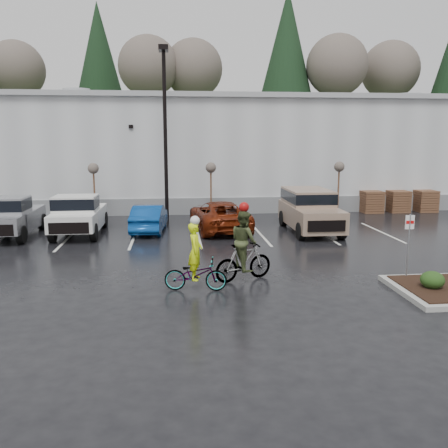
{
  "coord_description": "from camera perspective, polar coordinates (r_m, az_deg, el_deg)",
  "views": [
    {
      "loc": [
        -3.6,
        -13.82,
        4.6
      ],
      "look_at": [
        -1.71,
        4.02,
        1.3
      ],
      "focal_mm": 38.0,
      "sensor_mm": 36.0,
      "label": 1
    }
  ],
  "objects": [
    {
      "name": "warehouse",
      "position": [
        36.0,
        -0.33,
        8.9
      ],
      "size": [
        60.5,
        15.5,
        7.2
      ],
      "color": "#B3B6B8",
      "rests_on": "ground"
    },
    {
      "name": "car_red",
      "position": [
        23.69,
        -0.56,
        1.02
      ],
      "size": [
        2.99,
        5.5,
        1.46
      ],
      "primitive_type": "imported",
      "rotation": [
        0.0,
        0.0,
        3.25
      ],
      "color": "#671D09",
      "rests_on": "ground"
    },
    {
      "name": "fire_lane_sign",
      "position": [
        16.17,
        21.33,
        -1.69
      ],
      "size": [
        0.3,
        0.05,
        2.2
      ],
      "color": "gray",
      "rests_on": "ground"
    },
    {
      "name": "suv_tan",
      "position": [
        23.6,
        10.37,
        1.55
      ],
      "size": [
        2.2,
        5.1,
        2.06
      ],
      "primitive_type": null,
      "color": "gray",
      "rests_on": "ground"
    },
    {
      "name": "pickup_silver",
      "position": [
        24.38,
        -24.09,
        0.97
      ],
      "size": [
        2.1,
        5.2,
        1.96
      ],
      "primitive_type": null,
      "color": "#9899A0",
      "rests_on": "ground"
    },
    {
      "name": "sapling_mid",
      "position": [
        26.96,
        -1.59,
        6.43
      ],
      "size": [
        0.6,
        0.6,
        3.2
      ],
      "color": "#523520",
      "rests_on": "ground"
    },
    {
      "name": "car_blue",
      "position": [
        23.62,
        -8.97,
        0.72
      ],
      "size": [
        1.74,
        4.18,
        1.34
      ],
      "primitive_type": "imported",
      "rotation": [
        0.0,
        0.0,
        3.06
      ],
      "color": "navy",
      "rests_on": "ground"
    },
    {
      "name": "pickup_white",
      "position": [
        23.81,
        -16.93,
        1.22
      ],
      "size": [
        2.1,
        5.2,
        1.96
      ],
      "primitive_type": null,
      "color": "silver",
      "rests_on": "ground"
    },
    {
      "name": "shrub_a",
      "position": [
        15.48,
        23.78,
        -6.18
      ],
      "size": [
        0.7,
        0.7,
        0.52
      ],
      "primitive_type": "ellipsoid",
      "color": "black",
      "rests_on": "curb_island"
    },
    {
      "name": "pallet_stack_a",
      "position": [
        30.59,
        17.31,
        2.57
      ],
      "size": [
        1.2,
        1.2,
        1.35
      ],
      "primitive_type": "cube",
      "color": "#523520",
      "rests_on": "ground"
    },
    {
      "name": "cyclist_hivis",
      "position": [
        14.39,
        -3.45,
        -5.26
      ],
      "size": [
        1.97,
        0.93,
        2.3
      ],
      "rotation": [
        0.0,
        0.0,
        1.42
      ],
      "color": "#3F3F44",
      "rests_on": "ground"
    },
    {
      "name": "sapling_west",
      "position": [
        27.24,
        -15.44,
        6.1
      ],
      "size": [
        0.6,
        0.6,
        3.2
      ],
      "color": "#523520",
      "rests_on": "ground"
    },
    {
      "name": "pallet_stack_c",
      "position": [
        32.13,
        23.06,
        2.57
      ],
      "size": [
        1.2,
        1.2,
        1.35
      ],
      "primitive_type": "cube",
      "color": "#523520",
      "rests_on": "ground"
    },
    {
      "name": "lamppost",
      "position": [
        25.84,
        -7.12,
        12.75
      ],
      "size": [
        0.5,
        1.0,
        9.22
      ],
      "color": "black",
      "rests_on": "ground"
    },
    {
      "name": "ground",
      "position": [
        15.0,
        8.2,
        -7.54
      ],
      "size": [
        120.0,
        120.0,
        0.0
      ],
      "primitive_type": "plane",
      "color": "black",
      "rests_on": "ground"
    },
    {
      "name": "cyclist_olive",
      "position": [
        15.32,
        2.39,
        -3.47
      ],
      "size": [
        2.05,
        1.29,
        2.57
      ],
      "rotation": [
        0.0,
        0.0,
        1.96
      ],
      "color": "#3F3F44",
      "rests_on": "ground"
    },
    {
      "name": "wooded_ridge",
      "position": [
        58.95,
        -2.59,
        8.85
      ],
      "size": [
        80.0,
        25.0,
        6.0
      ],
      "primitive_type": "cube",
      "color": "#1C3616",
      "rests_on": "ground"
    },
    {
      "name": "pallet_stack_b",
      "position": [
        31.3,
        20.18,
        2.57
      ],
      "size": [
        1.2,
        1.2,
        1.35
      ],
      "primitive_type": "cube",
      "color": "#523520",
      "rests_on": "ground"
    },
    {
      "name": "sapling_east",
      "position": [
        28.54,
        13.69,
        6.36
      ],
      "size": [
        0.6,
        0.6,
        3.2
      ],
      "color": "#523520",
      "rests_on": "ground"
    }
  ]
}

